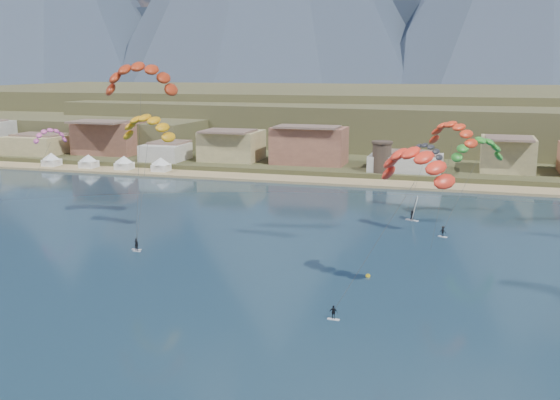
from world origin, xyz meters
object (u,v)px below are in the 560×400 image
kitesurfer_red (140,74)px  kitesurfer_yellow (148,124)px  kitesurfer_orange (416,160)px  watchtower (382,157)px  kitesurfer_green (478,146)px  buoy (368,276)px  windsurfer (413,213)px

kitesurfer_red → kitesurfer_yellow: size_ratio=1.42×
kitesurfer_yellow → kitesurfer_orange: bearing=-20.8°
watchtower → kitesurfer_green: size_ratio=0.40×
watchtower → buoy: (9.91, -86.17, -6.25)m
kitesurfer_yellow → kitesurfer_orange: (48.68, -18.48, -1.99)m
kitesurfer_yellow → buoy: bearing=-16.3°
kitesurfer_yellow → kitesurfer_orange: 52.10m
kitesurfer_green → buoy: kitesurfer_green is taller
watchtower → buoy: bearing=-83.4°
kitesurfer_yellow → kitesurfer_green: bearing=28.4°
kitesurfer_red → kitesurfer_orange: 58.37m
kitesurfer_green → kitesurfer_yellow: bearing=-151.6°
kitesurfer_orange → windsurfer: kitesurfer_orange is taller
watchtower → kitesurfer_green: (24.83, -43.16, 8.77)m
kitesurfer_orange → windsurfer: bearing=94.8°
windsurfer → buoy: size_ratio=6.87×
kitesurfer_green → windsurfer: kitesurfer_green is taller
kitesurfer_green → watchtower: bearing=119.9°
watchtower → kitesurfer_yellow: kitesurfer_yellow is taller
watchtower → buoy: 86.96m
kitesurfer_red → kitesurfer_green: 67.34m
kitesurfer_orange → buoy: 20.76m
kitesurfer_yellow → kitesurfer_red: bearing=127.0°
kitesurfer_green → windsurfer: 18.56m
windsurfer → watchtower: bearing=105.3°
kitesurfer_red → kitesurfer_orange: size_ratio=1.44×
watchtower → buoy: size_ratio=12.11×
kitesurfer_green → kitesurfer_red: bearing=-156.9°
watchtower → kitesurfer_red: 81.04m
watchtower → kitesurfer_orange: size_ratio=0.37×
kitesurfer_green → buoy: (-14.92, -43.00, -15.02)m
kitesurfer_green → kitesurfer_orange: bearing=-99.4°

